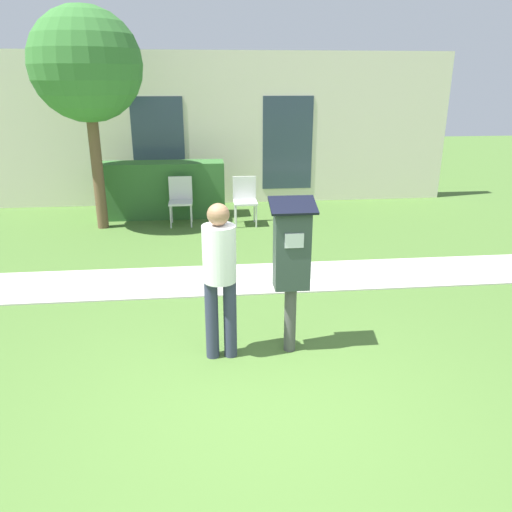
{
  "coord_description": "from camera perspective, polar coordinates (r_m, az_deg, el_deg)",
  "views": [
    {
      "loc": [
        -0.45,
        -3.58,
        2.65
      ],
      "look_at": [
        0.02,
        0.88,
        1.05
      ],
      "focal_mm": 35.0,
      "sensor_mm": 36.0,
      "label": 1
    }
  ],
  "objects": [
    {
      "name": "outdoor_chair_middle",
      "position": [
        9.54,
        -1.28,
        6.8
      ],
      "size": [
        0.44,
        0.44,
        0.9
      ],
      "rotation": [
        0.0,
        0.0,
        0.29
      ],
      "color": "silver",
      "rests_on": "ground"
    },
    {
      "name": "ground_plane",
      "position": [
        4.47,
        1.01,
        -16.68
      ],
      "size": [
        40.0,
        40.0,
        0.0
      ],
      "primitive_type": "plane",
      "color": "#476B2D"
    },
    {
      "name": "parking_meter",
      "position": [
        4.84,
        4.1,
        -0.12
      ],
      "size": [
        0.44,
        0.31,
        1.59
      ],
      "color": "#4C4C4C",
      "rests_on": "ground"
    },
    {
      "name": "building_facade",
      "position": [
        11.21,
        -3.75,
        14.21
      ],
      "size": [
        10.0,
        0.26,
        3.2
      ],
      "color": "beige",
      "rests_on": "ground"
    },
    {
      "name": "hedge_row",
      "position": [
        10.23,
        -10.74,
        7.45
      ],
      "size": [
        2.49,
        0.6,
        1.1
      ],
      "color": "#33662D",
      "rests_on": "ground"
    },
    {
      "name": "outdoor_chair_left",
      "position": [
        9.64,
        -8.61,
        6.71
      ],
      "size": [
        0.44,
        0.44,
        0.9
      ],
      "rotation": [
        0.0,
        0.0,
        -0.16
      ],
      "color": "silver",
      "rests_on": "ground"
    },
    {
      "name": "tree",
      "position": [
        9.48,
        -18.82,
        19.84
      ],
      "size": [
        1.9,
        1.9,
        3.82
      ],
      "color": "brown",
      "rests_on": "ground"
    },
    {
      "name": "person_standing",
      "position": [
        4.76,
        -4.17,
        -1.62
      ],
      "size": [
        0.32,
        0.32,
        1.58
      ],
      "rotation": [
        0.0,
        0.0,
        -0.43
      ],
      "color": "#333851",
      "rests_on": "ground"
    },
    {
      "name": "sidewalk",
      "position": [
        6.97,
        -1.82,
        -2.63
      ],
      "size": [
        12.0,
        1.1,
        0.02
      ],
      "color": "beige",
      "rests_on": "ground"
    }
  ]
}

